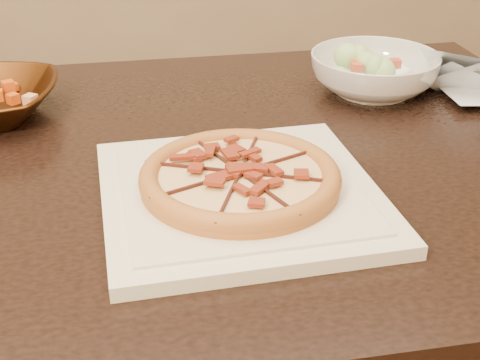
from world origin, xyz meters
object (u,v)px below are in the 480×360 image
at_px(dining_table, 153,221).
at_px(pizza, 240,177).
at_px(plate, 240,194).
at_px(salad_bowl, 374,74).

distance_m(dining_table, pizza, 0.23).
xyz_separation_m(plate, salad_bowl, (0.29, 0.33, 0.02)).
bearing_deg(plate, dining_table, 126.81).
relative_size(pizza, salad_bowl, 1.13).
xyz_separation_m(plate, pizza, (-0.00, 0.00, 0.02)).
bearing_deg(salad_bowl, pizza, -130.60).
xyz_separation_m(dining_table, plate, (0.11, -0.14, 0.12)).
height_order(plate, pizza, pizza).
distance_m(dining_table, plate, 0.21).
xyz_separation_m(dining_table, pizza, (0.11, -0.14, 0.14)).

